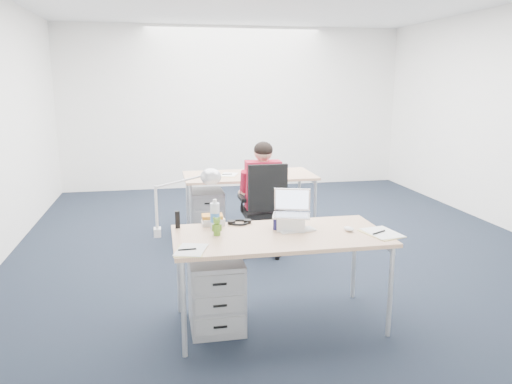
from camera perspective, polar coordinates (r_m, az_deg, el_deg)
floor at (r=5.78m, az=2.91°, el=-6.23°), size 7.00×7.00×0.00m
room at (r=5.48m, az=3.11°, el=11.01°), size 6.02×7.02×2.80m
desk_near at (r=3.79m, az=2.74°, el=-5.48°), size 1.60×0.80×0.73m
desk_far at (r=6.19m, az=-0.78°, el=1.59°), size 1.60×0.80×0.73m
office_chair at (r=5.49m, az=0.90°, el=-4.07°), size 0.65×0.65×1.02m
seated_person at (r=5.57m, az=0.56°, el=-0.39°), size 0.38×0.67×1.22m
drawer_pedestal_near at (r=3.91m, az=-4.61°, el=-11.35°), size 0.40×0.50×0.55m
drawer_pedestal_far at (r=6.20m, az=-5.64°, el=-2.31°), size 0.40×0.50×0.55m
silver_laptop at (r=3.86m, az=4.08°, el=-2.13°), size 0.34×0.30×0.30m
wireless_keyboard at (r=3.86m, az=4.68°, el=-4.34°), size 0.30×0.16×0.01m
computer_mouse at (r=3.90m, az=10.55°, el=-4.17°), size 0.09×0.11×0.03m
headphones at (r=4.03m, az=-1.90°, el=-3.42°), size 0.20×0.16×0.03m
can_koozie at (r=3.87m, az=2.45°, el=-3.51°), size 0.07×0.07×0.11m
water_bottle at (r=3.88m, az=-4.72°, el=-2.54°), size 0.10×0.10×0.24m
bear_figurine at (r=3.73m, az=-4.50°, el=-3.89°), size 0.09×0.07×0.14m
book_stack at (r=4.02m, az=-4.96°, el=-3.17°), size 0.20×0.16×0.08m
cordless_phone at (r=3.94m, az=-8.96°, el=-3.14°), size 0.04×0.02×0.14m
papers_left at (r=3.43m, az=-7.56°, el=-6.65°), size 0.25×0.30×0.01m
papers_right at (r=3.88m, az=14.14°, el=-4.62°), size 0.27×0.34×0.01m
sunglasses at (r=3.95m, az=3.47°, el=-3.81°), size 0.12×0.07×0.03m
desk_lamp at (r=3.72m, az=-8.95°, el=-1.06°), size 0.48×0.28×0.52m
dark_laptop at (r=5.99m, az=-0.04°, el=2.70°), size 0.36×0.35×0.21m
far_cup at (r=6.24m, az=1.88°, el=2.61°), size 0.09×0.09×0.11m
far_papers at (r=6.14m, az=-3.17°, el=1.96°), size 0.26×0.31×0.01m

